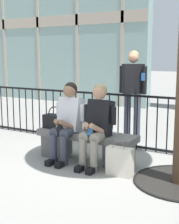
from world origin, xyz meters
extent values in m
plane|color=gray|center=(0.00, 0.00, 0.00)|extent=(60.00, 60.00, 0.00)
cube|color=slate|center=(0.00, 0.00, 0.40)|extent=(1.60, 0.44, 0.10)
cube|color=#605E5B|center=(-0.56, 0.00, 0.17)|extent=(0.36, 0.37, 0.35)
cube|color=#605E5B|center=(0.56, 0.00, 0.17)|extent=(0.36, 0.37, 0.35)
cylinder|color=#383D4C|center=(-0.35, -0.18, 0.47)|extent=(0.15, 0.40, 0.15)
cylinder|color=#383D4C|center=(-0.35, -0.38, 0.23)|extent=(0.11, 0.11, 0.45)
cube|color=black|center=(-0.35, -0.44, 0.04)|extent=(0.09, 0.22, 0.08)
cylinder|color=#383D4C|center=(-0.17, -0.18, 0.47)|extent=(0.15, 0.40, 0.15)
cylinder|color=#383D4C|center=(-0.17, -0.38, 0.23)|extent=(0.11, 0.11, 0.45)
cube|color=black|center=(-0.17, -0.44, 0.04)|extent=(0.09, 0.22, 0.08)
cube|color=silver|center=(-0.26, -0.04, 0.71)|extent=(0.36, 0.30, 0.55)
cylinder|color=silver|center=(-0.48, -0.04, 0.76)|extent=(0.08, 0.08, 0.26)
cylinder|color=#8E664C|center=(-0.34, -0.26, 0.59)|extent=(0.16, 0.28, 0.20)
cylinder|color=silver|center=(-0.04, -0.04, 0.76)|extent=(0.08, 0.08, 0.26)
cylinder|color=#8E664C|center=(-0.18, -0.26, 0.59)|extent=(0.16, 0.28, 0.20)
cube|color=black|center=(-0.26, -0.32, 0.57)|extent=(0.07, 0.10, 0.13)
sphere|color=#8E664C|center=(-0.26, -0.06, 1.08)|extent=(0.20, 0.20, 0.20)
sphere|color=black|center=(-0.26, -0.03, 1.11)|extent=(0.20, 0.20, 0.20)
cylinder|color=gray|center=(0.17, -0.18, 0.47)|extent=(0.15, 0.40, 0.15)
cylinder|color=gray|center=(0.17, -0.38, 0.23)|extent=(0.11, 0.11, 0.45)
cube|color=black|center=(0.17, -0.44, 0.04)|extent=(0.09, 0.22, 0.08)
cylinder|color=gray|center=(0.35, -0.18, 0.47)|extent=(0.15, 0.40, 0.15)
cylinder|color=gray|center=(0.35, -0.38, 0.23)|extent=(0.11, 0.11, 0.45)
cube|color=black|center=(0.35, -0.44, 0.04)|extent=(0.09, 0.22, 0.08)
cube|color=black|center=(0.26, -0.04, 0.71)|extent=(0.36, 0.30, 0.55)
cylinder|color=black|center=(0.04, -0.04, 0.76)|extent=(0.08, 0.08, 0.26)
cylinder|color=tan|center=(0.18, -0.26, 0.59)|extent=(0.16, 0.28, 0.20)
cylinder|color=black|center=(0.48, -0.04, 0.76)|extent=(0.08, 0.08, 0.26)
cylinder|color=tan|center=(0.34, -0.26, 0.59)|extent=(0.16, 0.28, 0.20)
cube|color=#2D6BB7|center=(0.26, -0.32, 0.57)|extent=(0.07, 0.10, 0.13)
sphere|color=tan|center=(0.26, -0.06, 1.08)|extent=(0.20, 0.20, 0.20)
sphere|color=#997F59|center=(0.26, -0.03, 1.11)|extent=(0.20, 0.20, 0.20)
cube|color=black|center=(-0.58, -0.01, 0.56)|extent=(0.38, 0.19, 0.22)
torus|color=black|center=(-0.58, -0.01, 0.68)|extent=(0.26, 0.02, 0.26)
cube|color=beige|center=(0.73, -0.34, 0.20)|extent=(0.36, 0.14, 0.40)
torus|color=slate|center=(0.73, -0.39, 0.42)|extent=(0.17, 0.01, 0.17)
torus|color=slate|center=(0.73, -0.29, 0.42)|extent=(0.17, 0.01, 0.17)
cylinder|color=#383D4C|center=(0.00, 1.57, 0.45)|extent=(0.13, 0.13, 0.90)
cube|color=black|center=(0.00, 1.53, 0.03)|extent=(0.09, 0.22, 0.06)
cylinder|color=#383D4C|center=(0.20, 1.57, 0.45)|extent=(0.13, 0.13, 0.90)
cube|color=black|center=(0.20, 1.53, 0.03)|extent=(0.09, 0.22, 0.06)
cube|color=black|center=(0.10, 1.57, 1.18)|extent=(0.43, 0.42, 0.56)
cylinder|color=black|center=(-0.13, 1.57, 1.16)|extent=(0.08, 0.08, 0.52)
cylinder|color=black|center=(0.34, 1.57, 1.16)|extent=(0.08, 0.08, 0.52)
sphere|color=tan|center=(0.10, 1.57, 1.58)|extent=(0.20, 0.20, 0.20)
sphere|color=#997F59|center=(0.10, 1.59, 1.61)|extent=(0.20, 0.20, 0.20)
cube|color=#2D6BB7|center=(0.34, 1.47, 1.23)|extent=(0.07, 0.01, 0.14)
cylinder|color=black|center=(-2.75, 0.96, 0.48)|extent=(0.02, 0.02, 0.96)
cylinder|color=black|center=(-2.58, 0.96, 0.48)|extent=(0.02, 0.02, 0.96)
cylinder|color=black|center=(-2.40, 0.96, 0.48)|extent=(0.02, 0.02, 0.96)
cylinder|color=black|center=(-2.22, 0.96, 0.48)|extent=(0.02, 0.02, 0.96)
cylinder|color=black|center=(-2.04, 0.96, 0.48)|extent=(0.02, 0.02, 0.96)
cylinder|color=black|center=(-1.87, 0.96, 0.48)|extent=(0.02, 0.02, 0.96)
cylinder|color=black|center=(-1.69, 0.96, 0.48)|extent=(0.02, 0.02, 0.96)
cylinder|color=black|center=(-1.51, 0.96, 0.48)|extent=(0.02, 0.02, 0.96)
cylinder|color=black|center=(-1.33, 0.96, 0.48)|extent=(0.02, 0.02, 0.96)
cylinder|color=black|center=(-1.16, 0.96, 0.48)|extent=(0.02, 0.02, 0.96)
cylinder|color=black|center=(-0.98, 0.96, 0.48)|extent=(0.02, 0.02, 0.96)
cylinder|color=black|center=(-0.80, 0.96, 0.48)|extent=(0.02, 0.02, 0.96)
cylinder|color=black|center=(-0.62, 0.96, 0.48)|extent=(0.02, 0.02, 0.96)
cylinder|color=black|center=(-0.44, 0.96, 0.48)|extent=(0.02, 0.02, 0.96)
cylinder|color=black|center=(-0.27, 0.96, 0.48)|extent=(0.02, 0.02, 0.96)
cylinder|color=black|center=(-0.09, 0.96, 0.48)|extent=(0.02, 0.02, 0.96)
cylinder|color=black|center=(0.09, 0.96, 0.48)|extent=(0.02, 0.02, 0.96)
cylinder|color=black|center=(0.27, 0.96, 0.48)|extent=(0.02, 0.02, 0.96)
cylinder|color=black|center=(0.44, 0.96, 0.48)|extent=(0.02, 0.02, 0.96)
cylinder|color=black|center=(0.62, 0.96, 0.48)|extent=(0.02, 0.02, 0.96)
cylinder|color=black|center=(0.80, 0.96, 0.48)|extent=(0.02, 0.02, 0.96)
cylinder|color=black|center=(0.98, 0.96, 0.48)|extent=(0.02, 0.02, 0.96)
cylinder|color=black|center=(1.16, 0.96, 0.48)|extent=(0.02, 0.02, 0.96)
cube|color=black|center=(0.00, 0.96, 0.05)|extent=(9.42, 0.04, 0.04)
cube|color=black|center=(0.00, 0.96, 0.94)|extent=(9.42, 0.04, 0.04)
cube|color=#AD9E8C|center=(-5.97, 5.23, 2.80)|extent=(9.96, 0.04, 0.36)
camera|label=1|loc=(2.48, -4.17, 1.60)|focal=51.98mm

